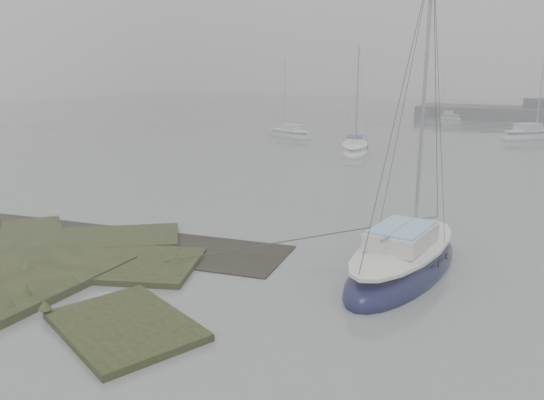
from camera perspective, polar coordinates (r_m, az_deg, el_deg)
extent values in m
plane|color=slate|center=(40.21, 13.30, 5.26)|extent=(160.00, 160.00, 0.00)
cube|color=#424247|center=(70.12, 26.99, 8.78)|extent=(4.00, 3.00, 2.20)
ellipsoid|color=#0F1234|center=(15.91, 13.92, -7.14)|extent=(3.13, 6.89, 1.61)
ellipsoid|color=silver|center=(15.70, 14.06, -4.94)|extent=(2.57, 5.98, 0.46)
cube|color=silver|center=(15.32, 13.78, -3.82)|extent=(1.74, 2.46, 0.47)
cube|color=#8BBCE4|center=(15.24, 13.84, -2.87)|extent=(1.62, 2.26, 0.08)
cylinder|color=#939399|center=(15.74, 16.02, 10.34)|extent=(0.10, 0.10, 7.59)
cylinder|color=#939399|center=(15.07, 13.59, -3.05)|extent=(0.47, 2.64, 0.09)
ellipsoid|color=white|center=(37.85, 8.88, 5.10)|extent=(3.05, 5.85, 1.36)
ellipsoid|color=white|center=(37.77, 8.91, 5.92)|extent=(2.53, 5.07, 0.38)
cube|color=white|center=(37.49, 8.91, 6.37)|extent=(1.60, 2.14, 0.40)
cube|color=#1A1A51|center=(37.47, 8.92, 6.71)|extent=(1.49, 1.96, 0.06)
cylinder|color=#939399|center=(38.19, 9.17, 11.22)|extent=(0.09, 0.09, 6.38)
cylinder|color=#939399|center=(37.31, 8.90, 6.68)|extent=(0.58, 2.19, 0.07)
ellipsoid|color=#AEB5B8|center=(46.77, 1.90, 6.88)|extent=(5.33, 3.72, 1.24)
ellipsoid|color=white|center=(46.72, 1.90, 7.48)|extent=(4.60, 3.14, 0.35)
cube|color=white|center=(46.52, 2.09, 7.83)|extent=(2.05, 1.75, 0.37)
cube|color=silver|center=(46.50, 2.09, 8.08)|extent=(1.89, 1.62, 0.06)
cylinder|color=#939399|center=(46.97, 1.40, 11.40)|extent=(0.08, 0.08, 5.84)
cylinder|color=#939399|center=(46.39, 2.21, 8.07)|extent=(1.87, 0.94, 0.07)
ellipsoid|color=silver|center=(50.62, 25.90, 6.06)|extent=(5.39, 5.96, 1.47)
ellipsoid|color=silver|center=(50.56, 25.97, 6.72)|extent=(4.59, 5.10, 0.42)
cube|color=silver|center=(50.32, 25.82, 7.12)|extent=(2.32, 2.43, 0.43)
cube|color=#B0B5BB|center=(50.30, 25.85, 7.40)|extent=(2.15, 2.25, 0.07)
cylinder|color=#939399|center=(50.94, 26.98, 10.93)|extent=(0.10, 0.10, 6.94)
cylinder|color=#939399|center=(50.16, 25.72, 7.40)|extent=(1.60, 1.93, 0.08)
ellipsoid|color=#A1A5A9|center=(68.23, 18.13, 8.37)|extent=(4.75, 4.09, 1.15)
ellipsoid|color=white|center=(68.19, 18.16, 8.76)|extent=(4.07, 3.47, 0.33)
cube|color=white|center=(68.03, 18.30, 8.98)|extent=(1.92, 1.79, 0.34)
cube|color=silver|center=(68.02, 18.32, 9.14)|extent=(1.77, 1.65, 0.05)
cylinder|color=#939399|center=(68.46, 17.98, 11.27)|extent=(0.07, 0.07, 5.43)
cylinder|color=#939399|center=(67.92, 18.40, 9.12)|extent=(1.56, 1.18, 0.06)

